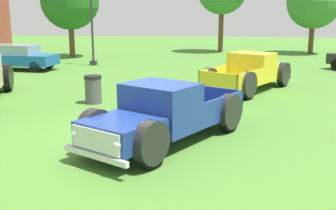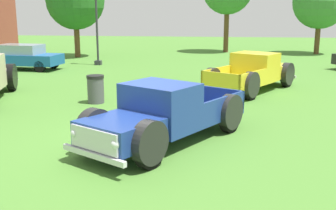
{
  "view_description": "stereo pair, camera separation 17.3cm",
  "coord_description": "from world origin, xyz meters",
  "px_view_note": "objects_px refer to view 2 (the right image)",
  "views": [
    {
      "loc": [
        1.79,
        -9.52,
        3.11
      ],
      "look_at": [
        0.77,
        0.0,
        0.9
      ],
      "focal_mm": 44.25,
      "sensor_mm": 36.0,
      "label": 1
    },
    {
      "loc": [
        1.96,
        -9.5,
        3.11
      ],
      "look_at": [
        0.77,
        0.0,
        0.9
      ],
      "focal_mm": 44.25,
      "sensor_mm": 36.0,
      "label": 2
    }
  ],
  "objects_px": {
    "sedan_distant_a": "(22,56)",
    "oak_tree_center": "(320,2)",
    "trash_can": "(96,89)",
    "pickup_truck_behind_right": "(255,72)",
    "pickup_truck_foreground": "(159,116)",
    "lamp_post_near": "(97,25)",
    "oak_tree_east": "(75,0)"
  },
  "relations": [
    {
      "from": "oak_tree_center",
      "to": "sedan_distant_a",
      "type": "bearing_deg",
      "value": -149.45
    },
    {
      "from": "trash_can",
      "to": "oak_tree_east",
      "type": "bearing_deg",
      "value": 111.54
    },
    {
      "from": "trash_can",
      "to": "lamp_post_near",
      "type": "bearing_deg",
      "value": 106.06
    },
    {
      "from": "pickup_truck_behind_right",
      "to": "sedan_distant_a",
      "type": "xyz_separation_m",
      "value": [
        -11.8,
        4.19,
        -0.0
      ]
    },
    {
      "from": "pickup_truck_foreground",
      "to": "lamp_post_near",
      "type": "relative_size",
      "value": 1.15
    },
    {
      "from": "pickup_truck_behind_right",
      "to": "pickup_truck_foreground",
      "type": "bearing_deg",
      "value": -110.69
    },
    {
      "from": "trash_can",
      "to": "pickup_truck_behind_right",
      "type": "bearing_deg",
      "value": 29.67
    },
    {
      "from": "pickup_truck_foreground",
      "to": "oak_tree_center",
      "type": "xyz_separation_m",
      "value": [
        8.26,
        21.76,
        2.95
      ]
    },
    {
      "from": "sedan_distant_a",
      "to": "pickup_truck_behind_right",
      "type": "bearing_deg",
      "value": -19.57
    },
    {
      "from": "pickup_truck_foreground",
      "to": "lamp_post_near",
      "type": "bearing_deg",
      "value": 111.88
    },
    {
      "from": "sedan_distant_a",
      "to": "oak_tree_center",
      "type": "xyz_separation_m",
      "value": [
        17.27,
        10.19,
        2.95
      ]
    },
    {
      "from": "pickup_truck_behind_right",
      "to": "sedan_distant_a",
      "type": "bearing_deg",
      "value": 160.43
    },
    {
      "from": "sedan_distant_a",
      "to": "lamp_post_near",
      "type": "bearing_deg",
      "value": 34.53
    },
    {
      "from": "pickup_truck_foreground",
      "to": "trash_can",
      "type": "xyz_separation_m",
      "value": [
        -2.79,
        4.2,
        -0.22
      ]
    },
    {
      "from": "sedan_distant_a",
      "to": "oak_tree_center",
      "type": "bearing_deg",
      "value": 30.55
    },
    {
      "from": "pickup_truck_foreground",
      "to": "sedan_distant_a",
      "type": "xyz_separation_m",
      "value": [
        -9.01,
        11.57,
        0.0
      ]
    },
    {
      "from": "oak_tree_center",
      "to": "pickup_truck_behind_right",
      "type": "bearing_deg",
      "value": -110.82
    },
    {
      "from": "pickup_truck_foreground",
      "to": "trash_can",
      "type": "height_order",
      "value": "pickup_truck_foreground"
    },
    {
      "from": "pickup_truck_foreground",
      "to": "trash_can",
      "type": "distance_m",
      "value": 5.05
    },
    {
      "from": "pickup_truck_foreground",
      "to": "pickup_truck_behind_right",
      "type": "distance_m",
      "value": 7.89
    },
    {
      "from": "pickup_truck_behind_right",
      "to": "trash_can",
      "type": "distance_m",
      "value": 6.43
    },
    {
      "from": "pickup_truck_foreground",
      "to": "sedan_distant_a",
      "type": "relative_size",
      "value": 1.21
    },
    {
      "from": "lamp_post_near",
      "to": "oak_tree_east",
      "type": "height_order",
      "value": "oak_tree_east"
    },
    {
      "from": "trash_can",
      "to": "oak_tree_east",
      "type": "relative_size",
      "value": 0.17
    },
    {
      "from": "lamp_post_near",
      "to": "oak_tree_east",
      "type": "xyz_separation_m",
      "value": [
        -2.54,
        3.81,
        1.45
      ]
    },
    {
      "from": "pickup_truck_foreground",
      "to": "oak_tree_east",
      "type": "relative_size",
      "value": 0.88
    },
    {
      "from": "pickup_truck_behind_right",
      "to": "trash_can",
      "type": "relative_size",
      "value": 5.23
    },
    {
      "from": "oak_tree_east",
      "to": "oak_tree_center",
      "type": "distance_m",
      "value": 16.88
    },
    {
      "from": "sedan_distant_a",
      "to": "oak_tree_center",
      "type": "relative_size",
      "value": 0.74
    },
    {
      "from": "pickup_truck_behind_right",
      "to": "lamp_post_near",
      "type": "distance_m",
      "value": 10.75
    },
    {
      "from": "lamp_post_near",
      "to": "oak_tree_east",
      "type": "bearing_deg",
      "value": 123.72
    },
    {
      "from": "lamp_post_near",
      "to": "oak_tree_center",
      "type": "xyz_separation_m",
      "value": [
        13.85,
        7.84,
        1.4
      ]
    }
  ]
}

